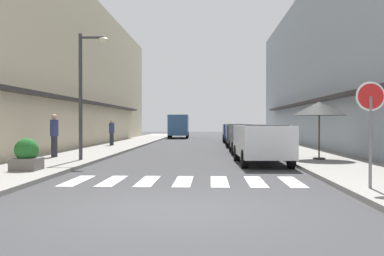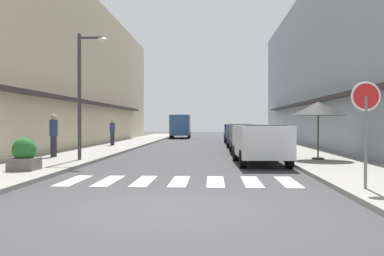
# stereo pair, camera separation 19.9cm
# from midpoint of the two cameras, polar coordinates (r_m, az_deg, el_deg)

# --- Properties ---
(ground_plane) EXTENTS (99.91, 99.91, 0.00)m
(ground_plane) POSITION_cam_midpoint_polar(r_m,az_deg,el_deg) (26.09, 1.06, -2.75)
(ground_plane) COLOR #38383A
(sidewalk_left) EXTENTS (3.19, 63.58, 0.12)m
(sidewalk_left) POSITION_cam_midpoint_polar(r_m,az_deg,el_deg) (26.77, -10.35, -2.54)
(sidewalk_left) COLOR gray
(sidewalk_left) RESTS_ON ground_plane
(sidewalk_right) EXTENTS (3.19, 63.58, 0.12)m
(sidewalk_right) POSITION_cam_midpoint_polar(r_m,az_deg,el_deg) (26.45, 12.61, -2.58)
(sidewalk_right) COLOR gray
(sidewalk_right) RESTS_ON ground_plane
(building_row_left) EXTENTS (5.50, 42.87, 9.85)m
(building_row_left) POSITION_cam_midpoint_polar(r_m,az_deg,el_deg) (29.33, -17.67, 7.23)
(building_row_left) COLOR beige
(building_row_left) RESTS_ON ground_plane
(building_row_right) EXTENTS (5.50, 42.87, 10.45)m
(building_row_right) POSITION_cam_midpoint_polar(r_m,az_deg,el_deg) (28.85, 20.31, 7.93)
(building_row_right) COLOR #939EA8
(building_row_right) RESTS_ON ground_plane
(crosswalk) EXTENTS (6.15, 2.20, 0.01)m
(crosswalk) POSITION_cam_midpoint_polar(r_m,az_deg,el_deg) (11.72, -1.13, -6.93)
(crosswalk) COLOR silver
(crosswalk) RESTS_ON ground_plane
(parked_car_near) EXTENTS (1.92, 4.52, 1.47)m
(parked_car_near) POSITION_cam_midpoint_polar(r_m,az_deg,el_deg) (16.66, 9.19, -1.52)
(parked_car_near) COLOR silver
(parked_car_near) RESTS_ON ground_plane
(parked_car_mid) EXTENTS (1.83, 4.41, 1.47)m
(parked_car_mid) POSITION_cam_midpoint_polar(r_m,az_deg,el_deg) (22.51, 7.53, -0.95)
(parked_car_mid) COLOR black
(parked_car_mid) RESTS_ON ground_plane
(parked_car_far) EXTENTS (1.87, 4.47, 1.47)m
(parked_car_far) POSITION_cam_midpoint_polar(r_m,az_deg,el_deg) (29.08, 6.46, -0.58)
(parked_car_far) COLOR #4C5156
(parked_car_far) RESTS_ON ground_plane
(parked_car_distant) EXTENTS (1.85, 4.33, 1.47)m
(parked_car_distant) POSITION_cam_midpoint_polar(r_m,az_deg,el_deg) (35.34, 5.82, -0.36)
(parked_car_distant) COLOR navy
(parked_car_distant) RESTS_ON ground_plane
(delivery_van) EXTENTS (2.13, 5.45, 2.37)m
(delivery_van) POSITION_cam_midpoint_polar(r_m,az_deg,el_deg) (45.05, -1.37, 0.48)
(delivery_van) COLOR #33598C
(delivery_van) RESTS_ON ground_plane
(round_street_sign) EXTENTS (0.65, 0.07, 2.34)m
(round_street_sign) POSITION_cam_midpoint_polar(r_m,az_deg,el_deg) (10.37, 22.13, 2.56)
(round_street_sign) COLOR slate
(round_street_sign) RESTS_ON sidewalk_right
(street_lamp) EXTENTS (1.19, 0.28, 4.90)m
(street_lamp) POSITION_cam_midpoint_polar(r_m,az_deg,el_deg) (17.68, -13.47, 5.83)
(street_lamp) COLOR #38383D
(street_lamp) RESTS_ON sidewalk_left
(cafe_umbrella) EXTENTS (2.15, 2.15, 2.28)m
(cafe_umbrella) POSITION_cam_midpoint_polar(r_m,az_deg,el_deg) (18.03, 16.36, 2.41)
(cafe_umbrella) COLOR #262626
(cafe_umbrella) RESTS_ON sidewalk_right
(planter_corner) EXTENTS (0.80, 0.80, 0.98)m
(planter_corner) POSITION_cam_midpoint_polar(r_m,az_deg,el_deg) (14.29, -20.56, -3.32)
(planter_corner) COLOR slate
(planter_corner) RESTS_ON sidewalk_left
(pedestrian_walking_near) EXTENTS (0.34, 0.34, 1.81)m
(pedestrian_walking_near) POSITION_cam_midpoint_polar(r_m,az_deg,el_deg) (19.42, -17.23, -0.76)
(pedestrian_walking_near) COLOR #282B33
(pedestrian_walking_near) RESTS_ON sidewalk_left
(pedestrian_walking_far) EXTENTS (0.34, 0.34, 1.65)m
(pedestrian_walking_far) POSITION_cam_midpoint_polar(r_m,az_deg,el_deg) (28.65, -10.09, -0.48)
(pedestrian_walking_far) COLOR #282B33
(pedestrian_walking_far) RESTS_ON sidewalk_left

